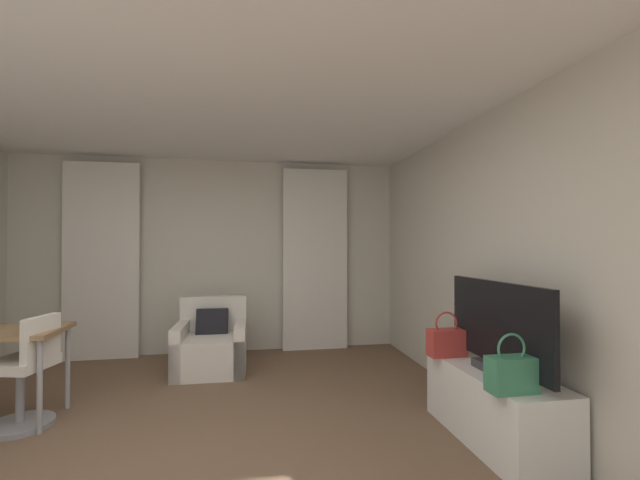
{
  "coord_description": "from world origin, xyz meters",
  "views": [
    {
      "loc": [
        0.45,
        -2.57,
        1.44
      ],
      "look_at": [
        1.16,
        1.37,
        1.49
      ],
      "focal_mm": 22.37,
      "sensor_mm": 36.0,
      "label": 1
    }
  ],
  "objects_px": {
    "desk_chair": "(25,377)",
    "tv_console": "(494,406)",
    "handbag_primary": "(446,341)",
    "tv_flatscreen": "(497,329)",
    "armchair": "(211,346)",
    "handbag_secondary": "(512,373)"
  },
  "relations": [
    {
      "from": "desk_chair",
      "to": "handbag_secondary",
      "type": "xyz_separation_m",
      "value": [
        3.36,
        -1.29,
        0.25
      ]
    },
    {
      "from": "armchair",
      "to": "handbag_primary",
      "type": "xyz_separation_m",
      "value": [
        2.03,
        -1.67,
        0.36
      ]
    },
    {
      "from": "armchair",
      "to": "desk_chair",
      "type": "bearing_deg",
      "value": -137.87
    },
    {
      "from": "tv_console",
      "to": "armchair",
      "type": "bearing_deg",
      "value": 136.59
    },
    {
      "from": "handbag_primary",
      "to": "handbag_secondary",
      "type": "relative_size",
      "value": 1.0
    },
    {
      "from": "handbag_primary",
      "to": "desk_chair",
      "type": "bearing_deg",
      "value": 172.04
    },
    {
      "from": "armchair",
      "to": "desk_chair",
      "type": "distance_m",
      "value": 1.79
    },
    {
      "from": "tv_flatscreen",
      "to": "armchair",
      "type": "bearing_deg",
      "value": 135.93
    },
    {
      "from": "desk_chair",
      "to": "tv_console",
      "type": "height_order",
      "value": "desk_chair"
    },
    {
      "from": "tv_console",
      "to": "handbag_primary",
      "type": "height_order",
      "value": "handbag_primary"
    },
    {
      "from": "desk_chair",
      "to": "tv_flatscreen",
      "type": "bearing_deg",
      "value": -14.66
    },
    {
      "from": "armchair",
      "to": "tv_flatscreen",
      "type": "relative_size",
      "value": 0.72
    },
    {
      "from": "tv_console",
      "to": "handbag_primary",
      "type": "distance_m",
      "value": 0.58
    },
    {
      "from": "handbag_primary",
      "to": "tv_flatscreen",
      "type": "bearing_deg",
      "value": -70.59
    },
    {
      "from": "desk_chair",
      "to": "handbag_primary",
      "type": "height_order",
      "value": "handbag_primary"
    },
    {
      "from": "desk_chair",
      "to": "handbag_primary",
      "type": "relative_size",
      "value": 2.39
    },
    {
      "from": "tv_flatscreen",
      "to": "desk_chair",
      "type": "bearing_deg",
      "value": 165.34
    },
    {
      "from": "armchair",
      "to": "handbag_secondary",
      "type": "height_order",
      "value": "handbag_secondary"
    },
    {
      "from": "armchair",
      "to": "desk_chair",
      "type": "xyz_separation_m",
      "value": [
        -1.33,
        -1.2,
        0.11
      ]
    },
    {
      "from": "handbag_secondary",
      "to": "handbag_primary",
      "type": "bearing_deg",
      "value": 90.13
    },
    {
      "from": "tv_console",
      "to": "handbag_primary",
      "type": "xyz_separation_m",
      "value": [
        -0.16,
        0.4,
        0.38
      ]
    },
    {
      "from": "handbag_primary",
      "to": "tv_console",
      "type": "bearing_deg",
      "value": -68.45
    }
  ]
}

